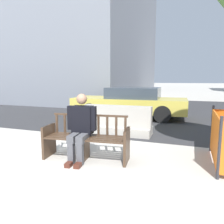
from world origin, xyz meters
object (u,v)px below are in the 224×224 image
object	(u,v)px
street_bench	(87,140)
seated_person	(81,126)
jersey_barrier_centre	(117,122)
car_taxi_near	(130,102)

from	to	relation	value
street_bench	seated_person	world-z (taller)	seated_person
jersey_barrier_centre	car_taxi_near	world-z (taller)	car_taxi_near
jersey_barrier_centre	car_taxi_near	size ratio (longest dim) A/B	0.43
street_bench	jersey_barrier_centre	xyz separation A→B (m)	(-0.08, 2.14, -0.06)
street_bench	seated_person	distance (m)	0.31
jersey_barrier_centre	car_taxi_near	bearing A→B (deg)	98.12
jersey_barrier_centre	car_taxi_near	distance (m)	2.93
seated_person	jersey_barrier_centre	xyz separation A→B (m)	(0.01, 2.21, -0.35)
seated_person	jersey_barrier_centre	bearing A→B (deg)	89.80
street_bench	car_taxi_near	size ratio (longest dim) A/B	0.37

